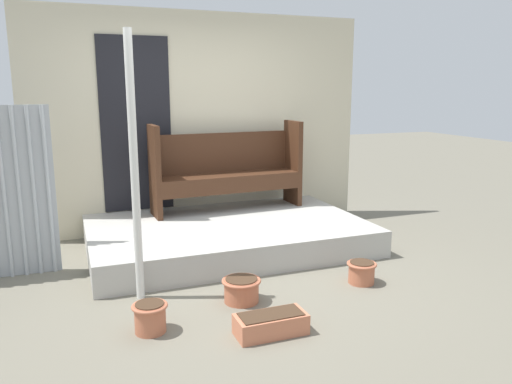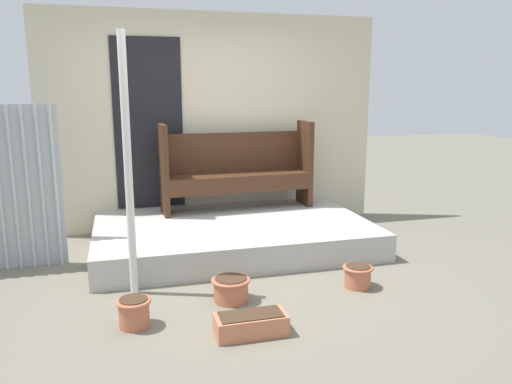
{
  "view_description": "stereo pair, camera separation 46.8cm",
  "coord_description": "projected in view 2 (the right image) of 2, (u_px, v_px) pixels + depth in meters",
  "views": [
    {
      "loc": [
        -1.39,
        -4.07,
        1.72
      ],
      "look_at": [
        0.29,
        0.32,
        0.73
      ],
      "focal_mm": 35.0,
      "sensor_mm": 36.0,
      "label": 1
    },
    {
      "loc": [
        -0.95,
        -4.21,
        1.72
      ],
      "look_at": [
        0.29,
        0.32,
        0.73
      ],
      "focal_mm": 35.0,
      "sensor_mm": 36.0,
      "label": 2
    }
  ],
  "objects": [
    {
      "name": "planter_box_rect",
      "position": [
        251.0,
        324.0,
        3.54
      ],
      "size": [
        0.51,
        0.23,
        0.15
      ],
      "color": "#C67251",
      "rests_on": "ground_plane"
    },
    {
      "name": "porch_slab",
      "position": [
        233.0,
        234.0,
        5.47
      ],
      "size": [
        2.92,
        1.85,
        0.28
      ],
      "color": "#B2AFA8",
      "rests_on": "ground_plane"
    },
    {
      "name": "ground_plane",
      "position": [
        235.0,
        279.0,
        4.57
      ],
      "size": [
        24.0,
        24.0,
        0.0
      ],
      "primitive_type": "plane",
      "color": "#706B5B"
    },
    {
      "name": "house_wall",
      "position": [
        212.0,
        122.0,
        6.12
      ],
      "size": [
        4.12,
        0.08,
        2.6
      ],
      "color": "beige",
      "rests_on": "ground_plane"
    },
    {
      "name": "bench",
      "position": [
        237.0,
        166.0,
        5.95
      ],
      "size": [
        1.81,
        0.48,
        1.04
      ],
      "rotation": [
        0.0,
        0.0,
        0.05
      ],
      "color": "#422616",
      "rests_on": "porch_slab"
    },
    {
      "name": "flower_pot_middle",
      "position": [
        231.0,
        288.0,
        4.09
      ],
      "size": [
        0.32,
        0.32,
        0.2
      ],
      "color": "#B76647",
      "rests_on": "ground_plane"
    },
    {
      "name": "flower_pot_left",
      "position": [
        134.0,
        311.0,
        3.64
      ],
      "size": [
        0.26,
        0.26,
        0.22
      ],
      "color": "#B76647",
      "rests_on": "ground_plane"
    },
    {
      "name": "support_post",
      "position": [
        128.0,
        168.0,
        4.04
      ],
      "size": [
        0.07,
        0.07,
        2.16
      ],
      "color": "silver",
      "rests_on": "ground_plane"
    },
    {
      "name": "flower_pot_right",
      "position": [
        358.0,
        275.0,
        4.37
      ],
      "size": [
        0.27,
        0.27,
        0.2
      ],
      "color": "#B76647",
      "rests_on": "ground_plane"
    }
  ]
}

